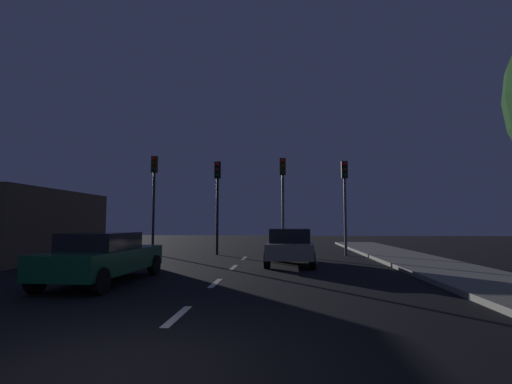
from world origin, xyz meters
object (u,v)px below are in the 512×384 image
Objects in this scene: traffic_signal_center_right at (283,187)px; traffic_signal_far_right at (345,189)px; traffic_signal_far_left at (154,186)px; car_adjacent_lane at (104,257)px; car_stopped_ahead at (290,246)px; traffic_signal_center_left at (217,189)px.

traffic_signal_far_right is (3.24, -0.00, -0.13)m from traffic_signal_center_right.
traffic_signal_far_left is 10.22m from car_adjacent_lane.
traffic_signal_far_right reaches higher than car_adjacent_lane.
car_stopped_ahead is (7.30, -4.45, -2.97)m from traffic_signal_far_left.
car_adjacent_lane is at bearing -136.14° from car_stopped_ahead.
traffic_signal_center_right is 5.29m from car_stopped_ahead.
car_stopped_ahead is at bearing 43.86° from car_adjacent_lane.
car_adjacent_lane is at bearing -117.75° from traffic_signal_center_right.
traffic_signal_far_left is 3.51m from traffic_signal_center_left.
traffic_signal_far_right is 12.95m from car_adjacent_lane.
traffic_signal_center_left is 1.21× the size of car_stopped_ahead.
car_adjacent_lane is (-1.53, -9.58, -2.75)m from traffic_signal_center_left.
traffic_signal_center_left is at bearing -0.01° from traffic_signal_far_left.
traffic_signal_center_right is 11.19m from car_adjacent_lane.
traffic_signal_far_right is (10.24, -0.00, -0.26)m from traffic_signal_far_left.
traffic_signal_far_left is 10.24m from traffic_signal_far_right.
traffic_signal_center_left is 6.47m from car_stopped_ahead.
traffic_signal_center_left is 0.97× the size of traffic_signal_center_right.
traffic_signal_center_left is 10.08m from car_adjacent_lane.
car_stopped_ahead reaches higher than car_adjacent_lane.
traffic_signal_far_right is 5.98m from car_stopped_ahead.
traffic_signal_center_left is (3.50, -0.00, -0.22)m from traffic_signal_far_left.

